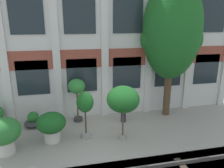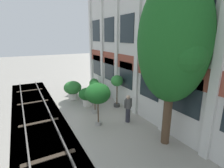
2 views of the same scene
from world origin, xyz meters
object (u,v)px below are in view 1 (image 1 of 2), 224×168
(broadleaf_tree, at_px, (172,31))
(potted_plant_terracotta_small, at_px, (123,100))
(potted_plant_fluted_column, at_px, (51,125))
(potted_plant_tall_urn, at_px, (77,89))
(potted_plant_low_pan, at_px, (85,105))
(resident_by_doorway, at_px, (124,106))
(potted_plant_wide_bowl, at_px, (33,121))
(potted_plant_stone_basin, at_px, (3,133))

(broadleaf_tree, height_order, potted_plant_terracotta_small, broadleaf_tree)
(potted_plant_terracotta_small, distance_m, potted_plant_fluted_column, 3.17)
(potted_plant_tall_urn, bearing_deg, potted_plant_fluted_column, -125.09)
(potted_plant_low_pan, height_order, potted_plant_terracotta_small, potted_plant_terracotta_small)
(potted_plant_tall_urn, xyz_separation_m, resident_by_doorway, (2.23, -0.57, -0.87))
(broadleaf_tree, relative_size, potted_plant_wide_bowl, 8.11)
(broadleaf_tree, height_order, resident_by_doorway, broadleaf_tree)
(potted_plant_tall_urn, height_order, resident_by_doorway, potted_plant_tall_urn)
(potted_plant_stone_basin, distance_m, potted_plant_fluted_column, 1.81)
(potted_plant_stone_basin, bearing_deg, potted_plant_tall_urn, 37.30)
(potted_plant_stone_basin, distance_m, potted_plant_tall_urn, 3.77)
(broadleaf_tree, distance_m, potted_plant_tall_urn, 5.45)
(potted_plant_fluted_column, bearing_deg, potted_plant_tall_urn, 54.91)
(potted_plant_stone_basin, relative_size, resident_by_doorway, 0.90)
(potted_plant_wide_bowl, relative_size, potted_plant_stone_basin, 0.61)
(potted_plant_terracotta_small, xyz_separation_m, resident_by_doorway, (0.47, 1.62, -0.95))
(potted_plant_stone_basin, relative_size, potted_plant_fluted_column, 1.13)
(potted_plant_tall_urn, distance_m, resident_by_doorway, 2.46)
(potted_plant_wide_bowl, bearing_deg, resident_by_doorway, -5.75)
(potted_plant_tall_urn, height_order, potted_plant_terracotta_small, potted_plant_terracotta_small)
(potted_plant_low_pan, bearing_deg, potted_plant_stone_basin, -171.03)
(potted_plant_wide_bowl, relative_size, resident_by_doorway, 0.55)
(broadleaf_tree, bearing_deg, potted_plant_fluted_column, -165.67)
(potted_plant_wide_bowl, xyz_separation_m, potted_plant_terracotta_small, (3.89, -2.05, 1.52))
(resident_by_doorway, bearing_deg, potted_plant_stone_basin, 13.77)
(potted_plant_fluted_column, distance_m, resident_by_doorway, 3.60)
(potted_plant_terracotta_small, bearing_deg, potted_plant_stone_basin, -179.53)
(broadleaf_tree, relative_size, potted_plant_terracotta_small, 2.96)
(potted_plant_fluted_column, height_order, resident_by_doorway, resident_by_doorway)
(potted_plant_terracotta_small, height_order, resident_by_doorway, potted_plant_terracotta_small)
(potted_plant_stone_basin, bearing_deg, resident_by_doorway, 17.82)
(potted_plant_wide_bowl, distance_m, potted_plant_low_pan, 3.11)
(potted_plant_fluted_column, bearing_deg, potted_plant_low_pan, -1.27)
(potted_plant_terracotta_small, relative_size, resident_by_doorway, 1.49)
(potted_plant_stone_basin, bearing_deg, potted_plant_fluted_column, 17.03)
(potted_plant_wide_bowl, xyz_separation_m, potted_plant_fluted_column, (0.94, -1.56, 0.46))
(broadleaf_tree, distance_m, potted_plant_wide_bowl, 8.01)
(potted_plant_stone_basin, distance_m, potted_plant_low_pan, 3.26)
(potted_plant_tall_urn, bearing_deg, potted_plant_low_pan, -82.24)
(potted_plant_wide_bowl, xyz_separation_m, potted_plant_low_pan, (2.37, -1.60, 1.23))
(resident_by_doorway, bearing_deg, broadleaf_tree, -175.27)
(potted_plant_fluted_column, bearing_deg, potted_plant_wide_bowl, 121.14)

